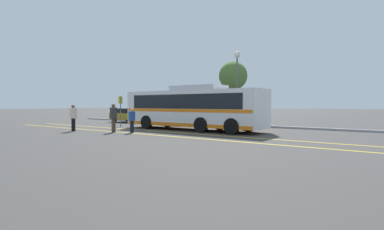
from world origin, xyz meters
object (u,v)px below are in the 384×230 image
(parked_car_1, at_px, (176,116))
(parked_car_2, at_px, (234,118))
(pedestrian_0, at_px, (113,116))
(street_lamp, at_px, (237,68))
(bus_stop_sign, at_px, (121,107))
(pedestrian_2, at_px, (73,116))
(tree_0, at_px, (233,76))
(parked_car_0, at_px, (129,115))
(pedestrian_1, at_px, (132,119))
(transit_bus, at_px, (192,108))

(parked_car_1, xyz_separation_m, parked_car_2, (5.62, 0.36, -0.02))
(pedestrian_0, bearing_deg, street_lamp, -23.45)
(parked_car_2, distance_m, bus_stop_sign, 9.17)
(parked_car_2, xyz_separation_m, pedestrian_2, (-7.28, -9.53, 0.33))
(pedestrian_0, relative_size, street_lamp, 0.29)
(pedestrian_2, height_order, tree_0, tree_0)
(parked_car_2, distance_m, pedestrian_2, 12.00)
(parked_car_0, distance_m, street_lamp, 11.86)
(parked_car_2, bearing_deg, pedestrian_2, -41.19)
(parked_car_2, bearing_deg, street_lamp, -162.07)
(parked_car_0, bearing_deg, pedestrian_1, 49.64)
(pedestrian_0, bearing_deg, pedestrian_1, -72.42)
(parked_car_1, height_order, parked_car_2, parked_car_1)
(parked_car_0, xyz_separation_m, tree_0, (8.40, 6.42, 4.00))
(parked_car_0, relative_size, parked_car_1, 0.88)
(pedestrian_2, bearing_deg, street_lamp, 50.34)
(bus_stop_sign, bearing_deg, pedestrian_1, -122.22)
(transit_bus, relative_size, pedestrian_0, 5.91)
(parked_car_2, relative_size, pedestrian_0, 2.36)
(parked_car_0, height_order, pedestrian_1, pedestrian_1)
(parked_car_1, bearing_deg, pedestrian_1, -161.84)
(parked_car_1, height_order, pedestrian_1, pedestrian_1)
(parked_car_0, height_order, bus_stop_sign, bus_stop_sign)
(parked_car_0, distance_m, parked_car_2, 11.67)
(tree_0, bearing_deg, pedestrian_0, -94.75)
(pedestrian_0, relative_size, bus_stop_sign, 0.75)
(parked_car_1, distance_m, tree_0, 7.92)
(parked_car_1, height_order, pedestrian_2, pedestrian_2)
(pedestrian_0, bearing_deg, transit_bus, -41.28)
(pedestrian_2, bearing_deg, transit_bus, 30.99)
(parked_car_0, height_order, street_lamp, street_lamp)
(transit_bus, height_order, pedestrian_2, transit_bus)
(transit_bus, distance_m, bus_stop_sign, 6.39)
(street_lamp, bearing_deg, transit_bus, -93.19)
(pedestrian_2, bearing_deg, parked_car_0, 104.34)
(parked_car_0, relative_size, pedestrian_2, 2.31)
(street_lamp, bearing_deg, pedestrian_1, -103.13)
(pedestrian_2, height_order, street_lamp, street_lamp)
(pedestrian_0, relative_size, tree_0, 0.30)
(parked_car_2, distance_m, pedestrian_0, 9.56)
(transit_bus, bearing_deg, street_lamp, -2.06)
(pedestrian_1, distance_m, bus_stop_sign, 5.17)
(pedestrian_1, bearing_deg, parked_car_0, -139.49)
(tree_0, bearing_deg, parked_car_1, -110.14)
(parked_car_1, bearing_deg, tree_0, -19.18)
(transit_bus, bearing_deg, parked_car_2, -15.92)
(transit_bus, height_order, bus_stop_sign, transit_bus)
(pedestrian_1, height_order, tree_0, tree_0)
(parked_car_2, bearing_deg, tree_0, -155.52)
(pedestrian_1, bearing_deg, pedestrian_2, -75.85)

